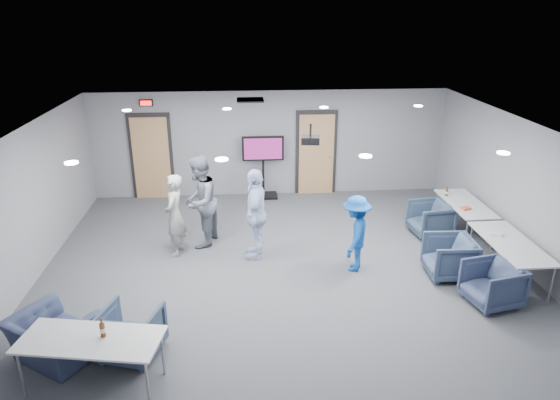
{
  "coord_description": "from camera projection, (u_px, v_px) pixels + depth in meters",
  "views": [
    {
      "loc": [
        -0.72,
        -8.39,
        4.64
      ],
      "look_at": [
        -0.02,
        0.41,
        1.2
      ],
      "focal_mm": 32.0,
      "sensor_mm": 36.0,
      "label": 1
    }
  ],
  "objects": [
    {
      "name": "floor",
      "position": [
        283.0,
        266.0,
        9.53
      ],
      "size": [
        9.0,
        9.0,
        0.0
      ],
      "primitive_type": "plane",
      "color": "#3D4045",
      "rests_on": "ground"
    },
    {
      "name": "ceiling",
      "position": [
        283.0,
        127.0,
        8.55
      ],
      "size": [
        9.0,
        9.0,
        0.0
      ],
      "primitive_type": "plane",
      "rotation": [
        3.14,
        0.0,
        0.0
      ],
      "color": "white",
      "rests_on": "wall_back"
    },
    {
      "name": "wall_back",
      "position": [
        270.0,
        144.0,
        12.76
      ],
      "size": [
        9.0,
        0.02,
        2.7
      ],
      "primitive_type": "cube",
      "color": "gray",
      "rests_on": "floor"
    },
    {
      "name": "wall_front",
      "position": [
        315.0,
        336.0,
        5.33
      ],
      "size": [
        9.0,
        0.02,
        2.7
      ],
      "primitive_type": "cube",
      "color": "gray",
      "rests_on": "floor"
    },
    {
      "name": "wall_left",
      "position": [
        27.0,
        208.0,
        8.71
      ],
      "size": [
        0.02,
        8.0,
        2.7
      ],
      "primitive_type": "cube",
      "color": "gray",
      "rests_on": "floor"
    },
    {
      "name": "wall_right",
      "position": [
        521.0,
        194.0,
        9.38
      ],
      "size": [
        0.02,
        8.0,
        2.7
      ],
      "primitive_type": "cube",
      "color": "gray",
      "rests_on": "floor"
    },
    {
      "name": "door_left",
      "position": [
        152.0,
        158.0,
        12.59
      ],
      "size": [
        1.06,
        0.17,
        2.24
      ],
      "color": "black",
      "rests_on": "wall_back"
    },
    {
      "name": "door_right",
      "position": [
        316.0,
        154.0,
        12.91
      ],
      "size": [
        1.06,
        0.17,
        2.24
      ],
      "color": "black",
      "rests_on": "wall_back"
    },
    {
      "name": "exit_sign",
      "position": [
        146.0,
        103.0,
        12.07
      ],
      "size": [
        0.32,
        0.08,
        0.16
      ],
      "color": "black",
      "rests_on": "wall_back"
    },
    {
      "name": "hvac_diffuser",
      "position": [
        250.0,
        100.0,
        11.12
      ],
      "size": [
        0.6,
        0.6,
        0.03
      ],
      "primitive_type": "cube",
      "color": "black",
      "rests_on": "ceiling"
    },
    {
      "name": "downlights",
      "position": [
        283.0,
        128.0,
        8.56
      ],
      "size": [
        6.18,
        3.78,
        0.02
      ],
      "color": "white",
      "rests_on": "ceiling"
    },
    {
      "name": "person_a",
      "position": [
        175.0,
        215.0,
        9.74
      ],
      "size": [
        0.49,
        0.66,
        1.65
      ],
      "primitive_type": "imported",
      "rotation": [
        0.0,
        0.0,
        -1.74
      ],
      "color": "gray",
      "rests_on": "floor"
    },
    {
      "name": "person_b",
      "position": [
        200.0,
        202.0,
        10.07
      ],
      "size": [
        0.95,
        1.09,
        1.9
      ],
      "primitive_type": "imported",
      "rotation": [
        0.0,
        0.0,
        -1.85
      ],
      "color": "slate",
      "rests_on": "floor"
    },
    {
      "name": "person_c",
      "position": [
        256.0,
        214.0,
        9.61
      ],
      "size": [
        0.6,
        1.12,
        1.81
      ],
      "primitive_type": "imported",
      "rotation": [
        0.0,
        0.0,
        -1.72
      ],
      "color": "silver",
      "rests_on": "floor"
    },
    {
      "name": "person_d",
      "position": [
        356.0,
        234.0,
        9.18
      ],
      "size": [
        0.86,
        1.08,
        1.46
      ],
      "primitive_type": "imported",
      "rotation": [
        0.0,
        0.0,
        -1.96
      ],
      "color": "#17489B",
      "rests_on": "floor"
    },
    {
      "name": "chair_right_a",
      "position": [
        430.0,
        219.0,
        10.73
      ],
      "size": [
        0.9,
        0.88,
        0.74
      ],
      "primitive_type": "imported",
      "rotation": [
        0.0,
        0.0,
        -1.44
      ],
      "color": "#324256",
      "rests_on": "floor"
    },
    {
      "name": "chair_right_b",
      "position": [
        449.0,
        257.0,
        9.07
      ],
      "size": [
        0.85,
        0.83,
        0.75
      ],
      "primitive_type": "imported",
      "rotation": [
        0.0,
        0.0,
        -1.61
      ],
      "color": "#36455E",
      "rests_on": "floor"
    },
    {
      "name": "chair_right_c",
      "position": [
        492.0,
        284.0,
        8.21
      ],
      "size": [
        0.94,
        0.92,
        0.73
      ],
      "primitive_type": "imported",
      "rotation": [
        0.0,
        0.0,
        -1.36
      ],
      "color": "#353F5B",
      "rests_on": "floor"
    },
    {
      "name": "chair_front_a",
      "position": [
        131.0,
        333.0,
        7.0
      ],
      "size": [
        0.97,
        0.99,
        0.73
      ],
      "primitive_type": "imported",
      "rotation": [
        0.0,
        0.0,
        2.85
      ],
      "color": "#34435A",
      "rests_on": "floor"
    },
    {
      "name": "chair_front_b",
      "position": [
        54.0,
        338.0,
        6.93
      ],
      "size": [
        1.38,
        1.35,
        0.68
      ],
      "primitive_type": "imported",
      "rotation": [
        0.0,
        0.0,
        2.56
      ],
      "color": "#333C58",
      "rests_on": "floor"
    },
    {
      "name": "table_right_a",
      "position": [
        465.0,
        205.0,
        10.63
      ],
      "size": [
        0.73,
        1.75,
        0.73
      ],
      "rotation": [
        0.0,
        0.0,
        1.57
      ],
      "color": "#B3B5B7",
      "rests_on": "floor"
    },
    {
      "name": "table_right_b",
      "position": [
        511.0,
        244.0,
        8.86
      ],
      "size": [
        0.77,
        1.86,
        0.73
      ],
      "rotation": [
        0.0,
        0.0,
        1.57
      ],
      "color": "#B3B5B7",
      "rests_on": "floor"
    },
    {
      "name": "table_front_left",
      "position": [
        91.0,
        342.0,
        6.3
      ],
      "size": [
        1.89,
        1.05,
        0.73
      ],
      "rotation": [
        0.0,
        0.0,
        -0.18
      ],
      "color": "#B3B5B7",
      "rests_on": "floor"
    },
    {
      "name": "bottle_front",
      "position": [
        103.0,
        330.0,
        6.29
      ],
      "size": [
        0.07,
        0.07,
        0.27
      ],
      "color": "#592A0F",
      "rests_on": "table_front_left"
    },
    {
      "name": "bottle_right",
      "position": [
        447.0,
        192.0,
        10.98
      ],
      "size": [
        0.06,
        0.06,
        0.22
      ],
      "color": "#592A0F",
      "rests_on": "table_right_a"
    },
    {
      "name": "snack_box",
      "position": [
        466.0,
        208.0,
        10.27
      ],
      "size": [
        0.23,
        0.19,
        0.04
      ],
      "primitive_type": "cube",
      "rotation": [
        0.0,
        0.0,
        0.34
      ],
      "color": "#C84C32",
      "rests_on": "table_right_a"
    },
    {
      "name": "wrapper",
      "position": [
        496.0,
        234.0,
        9.11
      ],
      "size": [
        0.24,
        0.21,
        0.05
      ],
      "primitive_type": "cube",
      "rotation": [
        0.0,
        0.0,
        -0.39
      ],
      "color": "silver",
      "rests_on": "table_right_b"
    },
    {
      "name": "tv_stand",
      "position": [
        263.0,
        163.0,
        12.67
      ],
      "size": [
        1.05,
        0.5,
        1.61
      ],
      "color": "black",
      "rests_on": "floor"
    },
    {
      "name": "projector",
      "position": [
        310.0,
        140.0,
        8.93
      ],
      "size": [
        0.36,
        0.34,
        0.36
      ],
      "rotation": [
        0.0,
        0.0,
        -0.14
      ],
      "color": "black",
      "rests_on": "ceiling"
    }
  ]
}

